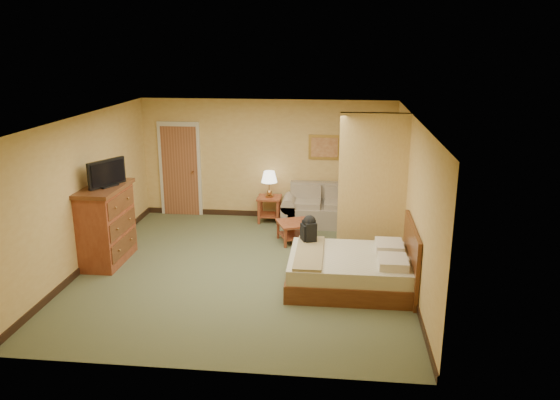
# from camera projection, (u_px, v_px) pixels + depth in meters

# --- Properties ---
(floor) EXTENTS (6.00, 6.00, 0.00)m
(floor) POSITION_uv_depth(u_px,v_px,m) (245.00, 270.00, 9.37)
(floor) COLOR #525839
(floor) RESTS_ON ground
(ceiling) EXTENTS (6.00, 6.00, 0.00)m
(ceiling) POSITION_uv_depth(u_px,v_px,m) (242.00, 118.00, 8.64)
(ceiling) COLOR white
(ceiling) RESTS_ON back_wall
(back_wall) EXTENTS (5.50, 0.02, 2.60)m
(back_wall) POSITION_uv_depth(u_px,v_px,m) (267.00, 159.00, 11.87)
(back_wall) COLOR tan
(back_wall) RESTS_ON floor
(left_wall) EXTENTS (0.02, 6.00, 2.60)m
(left_wall) POSITION_uv_depth(u_px,v_px,m) (85.00, 192.00, 9.29)
(left_wall) COLOR tan
(left_wall) RESTS_ON floor
(right_wall) EXTENTS (0.02, 6.00, 2.60)m
(right_wall) POSITION_uv_depth(u_px,v_px,m) (413.00, 202.00, 8.72)
(right_wall) COLOR tan
(right_wall) RESTS_ON floor
(partition) EXTENTS (1.20, 0.15, 2.60)m
(partition) POSITION_uv_depth(u_px,v_px,m) (372.00, 186.00, 9.66)
(partition) COLOR tan
(partition) RESTS_ON floor
(door) EXTENTS (0.94, 0.16, 2.10)m
(door) POSITION_uv_depth(u_px,v_px,m) (180.00, 170.00, 12.11)
(door) COLOR beige
(door) RESTS_ON floor
(baseboard) EXTENTS (5.50, 0.02, 0.12)m
(baseboard) POSITION_uv_depth(u_px,v_px,m) (268.00, 214.00, 12.20)
(baseboard) COLOR black
(baseboard) RESTS_ON floor
(loveseat) EXTENTS (1.72, 0.80, 0.87)m
(loveseat) POSITION_uv_depth(u_px,v_px,m) (322.00, 212.00, 11.61)
(loveseat) COLOR gray
(loveseat) RESTS_ON floor
(side_table) EXTENTS (0.51, 0.51, 0.56)m
(side_table) POSITION_uv_depth(u_px,v_px,m) (269.00, 205.00, 11.78)
(side_table) COLOR maroon
(side_table) RESTS_ON floor
(table_lamp) EXTENTS (0.34, 0.34, 0.56)m
(table_lamp) POSITION_uv_depth(u_px,v_px,m) (269.00, 178.00, 11.61)
(table_lamp) COLOR #9F703A
(table_lamp) RESTS_ON side_table
(coffee_table) EXTENTS (0.81, 0.81, 0.40)m
(coffee_table) POSITION_uv_depth(u_px,v_px,m) (295.00, 228.00, 10.60)
(coffee_table) COLOR maroon
(coffee_table) RESTS_ON floor
(wall_picture) EXTENTS (0.68, 0.04, 0.53)m
(wall_picture) POSITION_uv_depth(u_px,v_px,m) (324.00, 147.00, 11.63)
(wall_picture) COLOR #B78E3F
(wall_picture) RESTS_ON back_wall
(dresser) EXTENTS (0.68, 1.30, 1.38)m
(dresser) POSITION_uv_depth(u_px,v_px,m) (106.00, 224.00, 9.53)
(dresser) COLOR maroon
(dresser) RESTS_ON floor
(tv) EXTENTS (0.39, 0.71, 0.47)m
(tv) POSITION_uv_depth(u_px,v_px,m) (107.00, 174.00, 9.27)
(tv) COLOR black
(tv) RESTS_ON dresser
(bed) EXTENTS (1.95, 1.64, 1.06)m
(bed) POSITION_uv_depth(u_px,v_px,m) (353.00, 269.00, 8.66)
(bed) COLOR #522713
(bed) RESTS_ON floor
(backpack) EXTENTS (0.27, 0.32, 0.47)m
(backpack) POSITION_uv_depth(u_px,v_px,m) (309.00, 228.00, 9.11)
(backpack) COLOR black
(backpack) RESTS_ON bed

